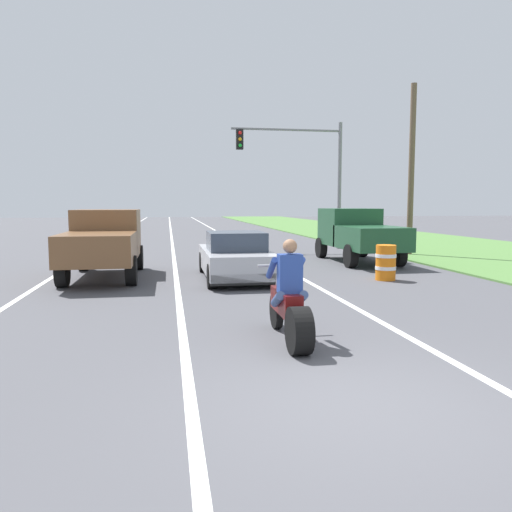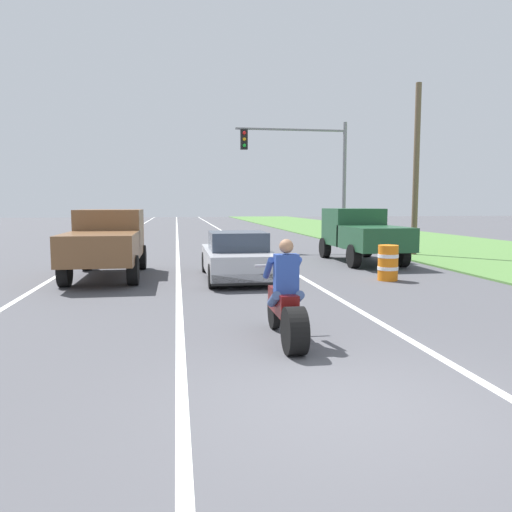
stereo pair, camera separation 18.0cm
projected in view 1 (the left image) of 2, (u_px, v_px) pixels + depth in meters
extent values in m
plane|color=#4C4C51|center=(360.00, 404.00, 5.43)|extent=(160.00, 160.00, 0.00)
cube|color=white|center=(97.00, 249.00, 24.10)|extent=(0.14, 120.00, 0.01)
cube|color=white|center=(245.00, 247.00, 25.33)|extent=(0.14, 120.00, 0.01)
cube|color=white|center=(173.00, 248.00, 24.72)|extent=(0.14, 120.00, 0.01)
cube|color=#517F3D|center=(431.00, 244.00, 27.06)|extent=(10.00, 120.00, 0.06)
cylinder|color=black|center=(299.00, 331.00, 7.21)|extent=(0.28, 0.69, 0.69)
cylinder|color=black|center=(276.00, 310.00, 8.73)|extent=(0.12, 0.63, 0.63)
cube|color=#590F0F|center=(286.00, 302.00, 7.99)|extent=(0.28, 1.10, 0.36)
cylinder|color=#B2B2B7|center=(277.00, 290.00, 8.61)|extent=(0.08, 0.36, 0.73)
cylinder|color=#A5A5AA|center=(278.00, 266.00, 8.55)|extent=(0.70, 0.05, 0.05)
cube|color=navy|center=(290.00, 274.00, 7.71)|extent=(0.36, 0.24, 0.60)
sphere|color=#9E7051|center=(290.00, 246.00, 7.67)|extent=(0.22, 0.22, 0.22)
cylinder|color=#384C7A|center=(278.00, 299.00, 7.75)|extent=(0.14, 0.47, 0.32)
cylinder|color=navy|center=(272.00, 268.00, 7.96)|extent=(0.10, 0.51, 0.40)
cylinder|color=#384C7A|center=(300.00, 299.00, 7.81)|extent=(0.14, 0.47, 0.32)
cylinder|color=navy|center=(299.00, 268.00, 8.04)|extent=(0.10, 0.51, 0.40)
cube|color=#B7B7BC|center=(235.00, 261.00, 14.53)|extent=(1.80, 4.30, 0.64)
cube|color=#333D4C|center=(236.00, 241.00, 14.27)|extent=(1.56, 1.70, 0.52)
cube|color=black|center=(246.00, 279.00, 12.54)|extent=(1.76, 0.20, 0.28)
cylinder|color=black|center=(203.00, 262.00, 15.98)|extent=(0.24, 0.64, 0.64)
cylinder|color=black|center=(253.00, 261.00, 16.25)|extent=(0.24, 0.64, 0.64)
cylinder|color=black|center=(212.00, 276.00, 12.84)|extent=(0.24, 0.64, 0.64)
cylinder|color=black|center=(274.00, 275.00, 13.12)|extent=(0.24, 0.64, 0.64)
cube|color=brown|center=(108.00, 232.00, 15.58)|extent=(1.90, 2.10, 1.40)
cube|color=#333D4C|center=(108.00, 220.00, 15.89)|extent=(1.67, 0.29, 0.57)
cube|color=brown|center=(98.00, 248.00, 13.41)|extent=(1.90, 2.70, 0.80)
cylinder|color=black|center=(83.00, 258.00, 16.31)|extent=(0.28, 0.80, 0.80)
cylinder|color=black|center=(138.00, 257.00, 16.60)|extent=(0.28, 0.80, 0.80)
cylinder|color=black|center=(62.00, 272.00, 13.02)|extent=(0.28, 0.80, 0.80)
cylinder|color=black|center=(131.00, 270.00, 13.32)|extent=(0.28, 0.80, 0.80)
cube|color=#1E4C2D|center=(349.00, 227.00, 19.59)|extent=(1.90, 2.10, 1.40)
cube|color=#333D4C|center=(346.00, 216.00, 19.90)|extent=(1.67, 0.29, 0.57)
cube|color=#1E4C2D|center=(372.00, 238.00, 17.42)|extent=(1.90, 2.70, 0.80)
cylinder|color=black|center=(321.00, 248.00, 20.32)|extent=(0.28, 0.80, 0.80)
cylinder|color=black|center=(362.00, 247.00, 20.62)|extent=(0.28, 0.80, 0.80)
cylinder|color=black|center=(351.00, 256.00, 17.04)|extent=(0.28, 0.80, 0.80)
cylinder|color=black|center=(399.00, 255.00, 17.33)|extent=(0.28, 0.80, 0.80)
cylinder|color=gray|center=(339.00, 186.00, 24.13)|extent=(0.18, 0.18, 6.00)
cylinder|color=gray|center=(287.00, 130.00, 23.41)|extent=(5.22, 0.12, 0.12)
cube|color=black|center=(240.00, 139.00, 23.09)|extent=(0.32, 0.24, 0.90)
sphere|color=red|center=(240.00, 133.00, 22.92)|extent=(0.16, 0.16, 0.16)
sphere|color=orange|center=(240.00, 139.00, 22.95)|extent=(0.16, 0.16, 0.16)
sphere|color=green|center=(240.00, 145.00, 22.98)|extent=(0.16, 0.16, 0.16)
cylinder|color=brown|center=(411.00, 171.00, 20.83)|extent=(0.24, 0.24, 7.05)
cylinder|color=orange|center=(386.00, 263.00, 14.26)|extent=(0.56, 0.56, 1.00)
cylinder|color=white|center=(386.00, 256.00, 14.24)|extent=(0.58, 0.58, 0.10)
cylinder|color=white|center=(386.00, 268.00, 14.27)|extent=(0.58, 0.58, 0.10)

